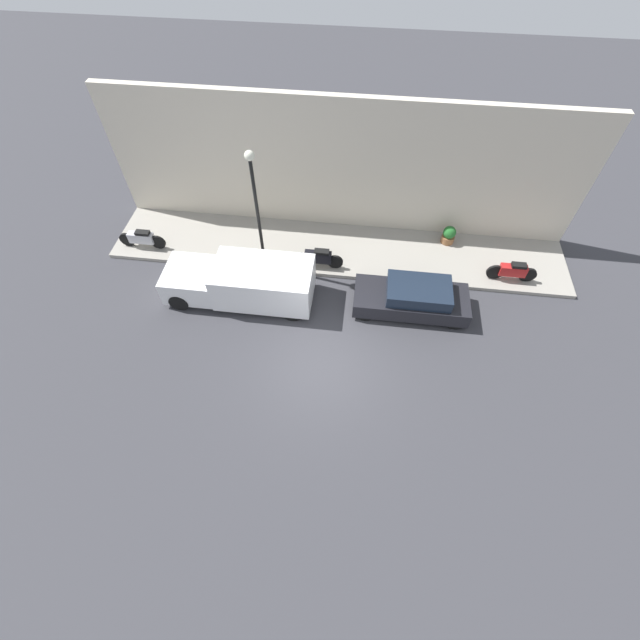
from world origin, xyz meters
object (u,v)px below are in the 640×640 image
Objects in this scene: parked_car at (413,298)px; motorcycle_red at (513,271)px; motorcycle_black at (318,258)px; potted_plant at (449,235)px; delivery_van at (242,282)px; scooter_silver at (142,238)px; streetlamp at (255,197)px.

parked_car reaches higher than motorcycle_red.
potted_plant is at bearing -68.38° from motorcycle_black.
delivery_van is 2.92× the size of motorcycle_red.
motorcycle_black reaches higher than scooter_silver.
delivery_van is 3.13m from motorcycle_black.
parked_car is 2.09× the size of motorcycle_black.
scooter_silver is 0.98× the size of motorcycle_black.
motorcycle_black is (1.61, 3.59, 0.01)m from parked_car.
streetlamp is (-0.28, 9.47, 2.69)m from motorcycle_red.
scooter_silver is 12.41m from potted_plant.
motorcycle_red is at bearing -88.63° from motorcycle_black.
motorcycle_red is 2.42× the size of potted_plant.
scooter_silver is at bearing 98.27° from potted_plant.
delivery_van is 10.10m from motorcycle_red.
parked_car is 2.21× the size of motorcycle_red.
potted_plant is (2.13, -7.23, -2.76)m from streetlamp.
motorcycle_red is at bearing -64.49° from parked_car.
delivery_van is (-0.17, 6.15, 0.24)m from parked_car.
streetlamp reaches higher than parked_car.
motorcycle_black is 1.06× the size of motorcycle_red.
delivery_van reaches higher than parked_car.
delivery_van is at bearing 116.41° from potted_plant.
parked_car is 4.16m from motorcycle_red.
streetlamp is 6.35× the size of potted_plant.
motorcycle_black is (-0.24, -7.18, 0.01)m from scooter_silver.
motorcycle_red is at bearing -88.31° from streetlamp.
parked_car reaches higher than scooter_silver.
streetlamp is (1.51, 5.72, 2.69)m from parked_car.
parked_car is at bearing -114.20° from motorcycle_black.
parked_car is 6.16m from delivery_van.
parked_car reaches higher than motorcycle_black.
delivery_van reaches higher than motorcycle_black.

